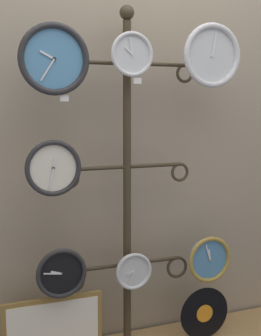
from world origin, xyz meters
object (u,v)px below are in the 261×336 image
Objects in this scene: clock_top_center at (132,54)px; picture_frame at (53,331)px; clock_bottom_center at (133,271)px; clock_top_left at (54,59)px; clock_bottom_left at (61,273)px; clock_top_right at (212,56)px; clock_middle_left at (53,168)px; clock_bottom_right at (209,259)px; display_stand at (127,249)px; vinyl_record at (204,313)px.

picture_frame is at bearing 174.03° from clock_top_center.
clock_bottom_center is at bearing -3.08° from picture_frame.
clock_top_left is 1.00m from clock_bottom_left.
clock_bottom_center is at bearing 174.33° from clock_top_right.
clock_middle_left is at bearing -64.00° from picture_frame.
clock_top_right is 1.16m from clock_bottom_center.
clock_top_center reaches higher than clock_bottom_right.
display_stand is 6.85× the size of clock_middle_left.
display_stand is 0.12m from clock_bottom_center.
clock_top_center reaches higher than clock_bottom_left.
clock_top_left is at bearing 153.46° from clock_bottom_left.
clock_bottom_right is at bearing -0.74° from clock_bottom_left.
clock_bottom_right is (0.02, 0.01, -1.07)m from clock_top_right.
vinyl_record is (0.41, -0.10, -0.38)m from display_stand.
display_stand is at bearing 7.69° from picture_frame.
display_stand is 6.28× the size of vinyl_record.
vinyl_record is (0.00, 0.02, -1.38)m from clock_top_right.
vinyl_record is (0.80, -0.01, -1.34)m from clock_top_left.
clock_top_left is 1.23× the size of clock_middle_left.
clock_top_center reaches higher than clock_middle_left.
clock_top_center reaches higher than picture_frame.
display_stand is at bearing 14.24° from clock_bottom_left.
clock_middle_left reaches higher than clock_bottom_center.
display_stand is 0.54m from picture_frame.
clock_top_left reaches higher than clock_middle_left.
clock_middle_left is 0.51m from clock_bottom_left.
clock_top_left is at bearing -52.96° from picture_frame.
clock_top_left is 0.66× the size of picture_frame.
clock_top_center is 1.10m from clock_bottom_left.
clock_top_left is 1.31m from clock_bottom_right.
clock_bottom_right is at bearing -1.13° from clock_top_left.
clock_bottom_right is (0.82, -0.02, -1.03)m from clock_top_left.
display_stand is 0.61m from clock_middle_left.
clock_bottom_left is 0.31m from picture_frame.
clock_bottom_right is at bearing -1.05° from clock_top_center.
clock_bottom_center is at bearing 0.31° from clock_middle_left.
display_stand is 0.57m from vinyl_record.
clock_top_center is 1.43m from vinyl_record.
picture_frame is at bearing 127.04° from clock_top_left.
clock_middle_left is 0.99m from clock_bottom_right.
clock_top_right is 0.65× the size of picture_frame.
clock_top_right is 1.38m from vinyl_record.
display_stand reaches higher than clock_middle_left.
clock_top_left reaches higher than clock_bottom_left.
vinyl_record is at bearing 84.32° from clock_top_right.
clock_top_right reaches higher than picture_frame.
clock_bottom_left is at bearing -26.54° from clock_top_left.
clock_bottom_left is 0.85× the size of vinyl_record.
vinyl_record is (-0.02, 0.00, -0.31)m from clock_bottom_right.
clock_bottom_right is at bearing -1.74° from clock_middle_left.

